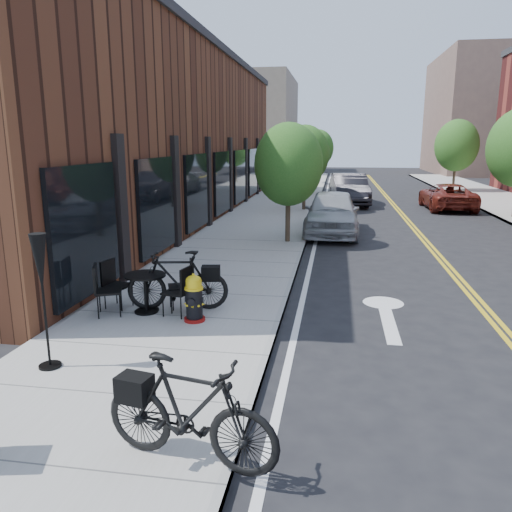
{
  "coord_description": "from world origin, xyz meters",
  "views": [
    {
      "loc": [
        0.94,
        -7.07,
        3.34
      ],
      "look_at": [
        -0.67,
        2.93,
        1.0
      ],
      "focal_mm": 35.0,
      "sensor_mm": 36.0,
      "label": 1
    }
  ],
  "objects_px": {
    "bicycle_right": "(189,412)",
    "parked_car_a": "(332,212)",
    "fire_hydrant": "(194,299)",
    "parked_car_b": "(349,189)",
    "bistro_set_c": "(147,287)",
    "bicycle_left": "(178,280)",
    "parked_car_c": "(344,186)",
    "bistro_set_b": "(145,288)",
    "patio_umbrella": "(41,273)",
    "parked_car_far": "(447,196)"
  },
  "relations": [
    {
      "from": "bicycle_right",
      "to": "parked_car_a",
      "type": "height_order",
      "value": "parked_car_a"
    },
    {
      "from": "fire_hydrant",
      "to": "parked_car_b",
      "type": "height_order",
      "value": "parked_car_b"
    },
    {
      "from": "bicycle_right",
      "to": "bistro_set_c",
      "type": "height_order",
      "value": "bicycle_right"
    },
    {
      "from": "parked_car_a",
      "to": "parked_car_b",
      "type": "relative_size",
      "value": 0.95
    },
    {
      "from": "bicycle_left",
      "to": "parked_car_a",
      "type": "distance_m",
      "value": 9.75
    },
    {
      "from": "bistro_set_c",
      "to": "parked_car_c",
      "type": "height_order",
      "value": "parked_car_c"
    },
    {
      "from": "fire_hydrant",
      "to": "bistro_set_b",
      "type": "relative_size",
      "value": 0.48
    },
    {
      "from": "bistro_set_c",
      "to": "bicycle_right",
      "type": "bearing_deg",
      "value": -52.98
    },
    {
      "from": "bicycle_left",
      "to": "patio_umbrella",
      "type": "xyz_separation_m",
      "value": [
        -1.07,
        -2.76,
        0.83
      ]
    },
    {
      "from": "fire_hydrant",
      "to": "bistro_set_b",
      "type": "bearing_deg",
      "value": 160.31
    },
    {
      "from": "bicycle_left",
      "to": "parked_car_b",
      "type": "bearing_deg",
      "value": 159.11
    },
    {
      "from": "parked_car_a",
      "to": "parked_car_c",
      "type": "bearing_deg",
      "value": 87.86
    },
    {
      "from": "parked_car_a",
      "to": "parked_car_c",
      "type": "relative_size",
      "value": 1.04
    },
    {
      "from": "bicycle_left",
      "to": "patio_umbrella",
      "type": "relative_size",
      "value": 0.99
    },
    {
      "from": "bistro_set_b",
      "to": "parked_car_a",
      "type": "height_order",
      "value": "parked_car_a"
    },
    {
      "from": "fire_hydrant",
      "to": "bistro_set_b",
      "type": "xyz_separation_m",
      "value": [
        -1.05,
        0.31,
        0.07
      ]
    },
    {
      "from": "fire_hydrant",
      "to": "parked_car_c",
      "type": "bearing_deg",
      "value": 79.22
    },
    {
      "from": "fire_hydrant",
      "to": "bistro_set_c",
      "type": "relative_size",
      "value": 0.5
    },
    {
      "from": "bicycle_right",
      "to": "parked_car_c",
      "type": "xyz_separation_m",
      "value": [
        1.84,
        27.02,
        -0.04
      ]
    },
    {
      "from": "bicycle_right",
      "to": "fire_hydrant",
      "type": "bearing_deg",
      "value": 27.14
    },
    {
      "from": "bicycle_left",
      "to": "parked_car_c",
      "type": "distance_m",
      "value": 22.69
    },
    {
      "from": "bicycle_left",
      "to": "parked_car_a",
      "type": "height_order",
      "value": "parked_car_a"
    },
    {
      "from": "bistro_set_c",
      "to": "bistro_set_b",
      "type": "bearing_deg",
      "value": -79.17
    },
    {
      "from": "bicycle_left",
      "to": "bicycle_right",
      "type": "relative_size",
      "value": 1.02
    },
    {
      "from": "bistro_set_b",
      "to": "parked_car_a",
      "type": "xyz_separation_m",
      "value": [
        3.4,
        9.58,
        0.19
      ]
    },
    {
      "from": "bistro_set_b",
      "to": "parked_car_far",
      "type": "height_order",
      "value": "parked_car_far"
    },
    {
      "from": "bistro_set_c",
      "to": "parked_car_a",
      "type": "height_order",
      "value": "parked_car_a"
    },
    {
      "from": "fire_hydrant",
      "to": "parked_car_c",
      "type": "height_order",
      "value": "parked_car_c"
    },
    {
      "from": "bicycle_right",
      "to": "parked_car_c",
      "type": "distance_m",
      "value": 27.08
    },
    {
      "from": "bistro_set_c",
      "to": "parked_car_a",
      "type": "distance_m",
      "value": 10.11
    },
    {
      "from": "parked_car_b",
      "to": "parked_car_far",
      "type": "xyz_separation_m",
      "value": [
        4.79,
        -1.28,
        -0.17
      ]
    },
    {
      "from": "fire_hydrant",
      "to": "bicycle_right",
      "type": "height_order",
      "value": "bicycle_right"
    },
    {
      "from": "parked_car_c",
      "to": "patio_umbrella",
      "type": "bearing_deg",
      "value": -103.64
    },
    {
      "from": "bicycle_right",
      "to": "parked_car_far",
      "type": "height_order",
      "value": "parked_car_far"
    },
    {
      "from": "fire_hydrant",
      "to": "parked_car_a",
      "type": "bearing_deg",
      "value": 73.17
    },
    {
      "from": "bistro_set_b",
      "to": "parked_car_a",
      "type": "bearing_deg",
      "value": 48.65
    },
    {
      "from": "patio_umbrella",
      "to": "parked_car_far",
      "type": "distance_m",
      "value": 22.07
    },
    {
      "from": "fire_hydrant",
      "to": "patio_umbrella",
      "type": "bearing_deg",
      "value": -128.72
    },
    {
      "from": "bicycle_left",
      "to": "bistro_set_b",
      "type": "height_order",
      "value": "bicycle_left"
    },
    {
      "from": "fire_hydrant",
      "to": "parked_car_b",
      "type": "relative_size",
      "value": 0.18
    },
    {
      "from": "parked_car_a",
      "to": "bicycle_right",
      "type": "bearing_deg",
      "value": -94.57
    },
    {
      "from": "bistro_set_b",
      "to": "bistro_set_c",
      "type": "relative_size",
      "value": 1.03
    },
    {
      "from": "bistro_set_b",
      "to": "patio_umbrella",
      "type": "xyz_separation_m",
      "value": [
        -0.5,
        -2.5,
        0.93
      ]
    },
    {
      "from": "bicycle_right",
      "to": "bicycle_left",
      "type": "bearing_deg",
      "value": 30.91
    },
    {
      "from": "bistro_set_c",
      "to": "parked_car_c",
      "type": "relative_size",
      "value": 0.4
    },
    {
      "from": "parked_car_a",
      "to": "bicycle_left",
      "type": "bearing_deg",
      "value": -106.42
    },
    {
      "from": "patio_umbrella",
      "to": "bicycle_left",
      "type": "bearing_deg",
      "value": 68.86
    },
    {
      "from": "parked_car_a",
      "to": "parked_car_far",
      "type": "bearing_deg",
      "value": 54.94
    },
    {
      "from": "bistro_set_c",
      "to": "parked_car_b",
      "type": "bearing_deg",
      "value": 88.11
    },
    {
      "from": "bistro_set_b",
      "to": "parked_car_b",
      "type": "relative_size",
      "value": 0.37
    }
  ]
}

